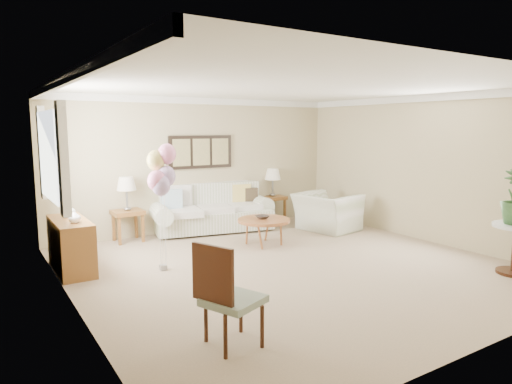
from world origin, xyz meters
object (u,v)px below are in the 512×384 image
Objects in this scene: coffee_table at (264,221)px; accent_chair at (227,294)px; balloon_cluster at (161,172)px; armchair at (327,212)px; sofa at (212,212)px.

accent_chair reaches higher than coffee_table.
balloon_cluster reaches higher than accent_chair.
sofa is at bearing 49.08° from armchair.
armchair is 5.18m from accent_chair.
accent_chair reaches higher than armchair.
coffee_table is 3.75m from accent_chair.
sofa reaches higher than coffee_table.
sofa is 1.52m from coffee_table.
coffee_table is at bearing 51.30° from accent_chair.
coffee_table is at bearing -80.44° from sofa.
accent_chair is at bearing -128.70° from coffee_table.
accent_chair is (-2.09, -4.42, 0.15)m from sofa.
accent_chair is 0.55× the size of balloon_cluster.
balloon_cluster is (0.35, 2.50, 0.90)m from accent_chair.
armchair is (1.70, 0.30, -0.06)m from coffee_table.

